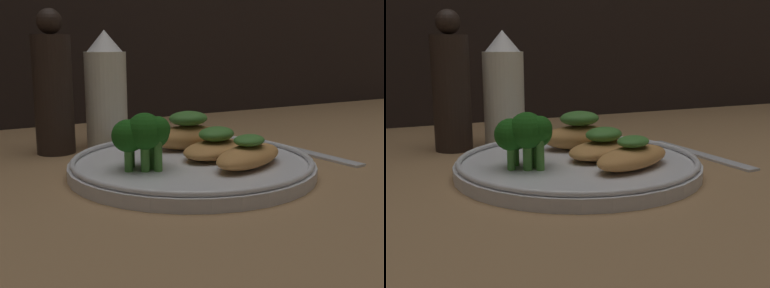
% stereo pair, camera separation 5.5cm
% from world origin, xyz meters
% --- Properties ---
extents(ground_plane, '(1.80, 1.80, 0.01)m').
position_xyz_m(ground_plane, '(0.00, 0.00, -0.01)').
color(ground_plane, '#936D47').
extents(plate, '(0.28, 0.28, 0.02)m').
position_xyz_m(plate, '(0.00, 0.00, 0.01)').
color(plate, silver).
rests_on(plate, ground_plane).
extents(grilled_meat_front, '(0.12, 0.09, 0.04)m').
position_xyz_m(grilled_meat_front, '(0.04, -0.05, 0.03)').
color(grilled_meat_front, '#BC7F42').
rests_on(grilled_meat_front, plate).
extents(grilled_meat_middle, '(0.11, 0.09, 0.04)m').
position_xyz_m(grilled_meat_middle, '(0.03, -0.00, 0.03)').
color(grilled_meat_middle, '#BC7F42').
rests_on(grilled_meat_middle, plate).
extents(grilled_meat_back, '(0.10, 0.06, 0.05)m').
position_xyz_m(grilled_meat_back, '(0.03, 0.06, 0.03)').
color(grilled_meat_back, '#BC7F42').
rests_on(grilled_meat_back, plate).
extents(broccoli_bunch, '(0.06, 0.06, 0.06)m').
position_xyz_m(broccoli_bunch, '(-0.06, -0.01, 0.05)').
color(broccoli_bunch, '#4C8E38').
rests_on(broccoli_bunch, plate).
extents(sauce_bottle, '(0.06, 0.06, 0.17)m').
position_xyz_m(sauce_bottle, '(-0.04, 0.18, 0.08)').
color(sauce_bottle, silver).
rests_on(sauce_bottle, ground_plane).
extents(pepper_grinder, '(0.05, 0.05, 0.19)m').
position_xyz_m(pepper_grinder, '(-0.11, 0.18, 0.09)').
color(pepper_grinder, black).
rests_on(pepper_grinder, ground_plane).
extents(fork, '(0.03, 0.19, 0.01)m').
position_xyz_m(fork, '(0.18, 0.01, 0.00)').
color(fork, silver).
rests_on(fork, ground_plane).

